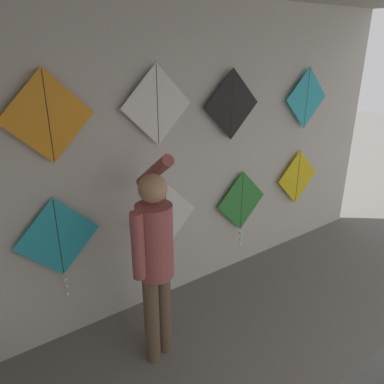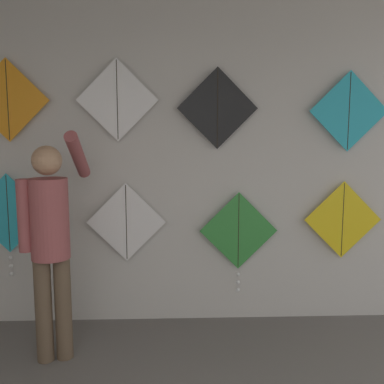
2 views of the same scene
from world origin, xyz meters
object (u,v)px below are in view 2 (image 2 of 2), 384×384
object	(u,v)px
kite_3	(343,220)
kite_6	(217,108)
kite_1	(126,222)
kite_7	(349,111)
kite_0	(8,217)
kite_2	(238,234)
shopkeeper	(51,234)
kite_5	(117,100)
kite_4	(8,100)

from	to	relation	value
kite_3	kite_6	world-z (taller)	kite_6
kite_1	kite_7	xyz separation A→B (m)	(1.89, 0.00, 0.94)
kite_1	kite_0	bearing A→B (deg)	-179.96
kite_2	kite_6	xyz separation A→B (m)	(-0.19, 0.00, 1.08)
shopkeeper	kite_5	size ratio (longest dim) A/B	2.47
shopkeeper	kite_0	bearing A→B (deg)	116.64
kite_0	kite_4	bearing A→B (deg)	0.81
kite_1	kite_5	world-z (taller)	kite_5
kite_3	kite_5	distance (m)	2.18
kite_1	kite_7	world-z (taller)	kite_7
kite_2	kite_5	world-z (taller)	kite_5
kite_0	kite_5	world-z (taller)	kite_5
kite_4	kite_7	distance (m)	2.83
kite_2	kite_7	distance (m)	1.40
kite_7	kite_1	bearing A→B (deg)	180.00
kite_4	kite_2	bearing A→B (deg)	-0.02
kite_0	kite_6	bearing A→B (deg)	0.02
shopkeeper	kite_4	size ratio (longest dim) A/B	2.47
kite_2	kite_6	size ratio (longest dim) A/B	1.31
kite_0	kite_4	distance (m)	0.97
kite_5	shopkeeper	bearing A→B (deg)	-125.05
kite_5	kite_2	bearing A→B (deg)	-0.04
shopkeeper	kite_1	world-z (taller)	shopkeeper
kite_7	kite_2	bearing A→B (deg)	-179.96
shopkeeper	kite_5	xyz separation A→B (m)	(0.42, 0.59, 0.98)
kite_0	kite_3	size ratio (longest dim) A/B	1.31
kite_1	kite_5	xyz separation A→B (m)	(-0.05, 0.00, 1.03)
kite_4	kite_6	size ratio (longest dim) A/B	1.00
shopkeeper	kite_3	distance (m)	2.42
kite_1	kite_3	xyz separation A→B (m)	(1.88, 0.00, 0.01)
kite_4	shopkeeper	bearing A→B (deg)	-51.36
kite_2	kite_4	size ratio (longest dim) A/B	1.31
shopkeeper	kite_7	xyz separation A→B (m)	(2.36, 0.59, 0.90)
shopkeeper	kite_5	distance (m)	1.22
kite_3	kite_5	xyz separation A→B (m)	(-1.93, 0.00, 1.02)
kite_5	kite_6	distance (m)	0.83
kite_6	kite_1	bearing A→B (deg)	180.00
kite_0	kite_4	size ratio (longest dim) A/B	1.31
shopkeeper	kite_0	distance (m)	0.79
kite_2	kite_4	bearing A→B (deg)	179.98
shopkeeper	kite_1	bearing A→B (deg)	36.81
kite_7	shopkeeper	bearing A→B (deg)	-165.89
shopkeeper	kite_2	distance (m)	1.56
kite_1	kite_2	bearing A→B (deg)	-0.04
shopkeeper	kite_6	bearing A→B (deg)	10.64
kite_5	kite_0	bearing A→B (deg)	-179.96
shopkeeper	kite_4	xyz separation A→B (m)	(-0.47, 0.59, 0.98)
kite_2	kite_5	xyz separation A→B (m)	(-1.02, 0.00, 1.14)
kite_0	kite_3	distance (m)	2.87
shopkeeper	kite_0	xyz separation A→B (m)	(-0.52, 0.59, 0.01)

